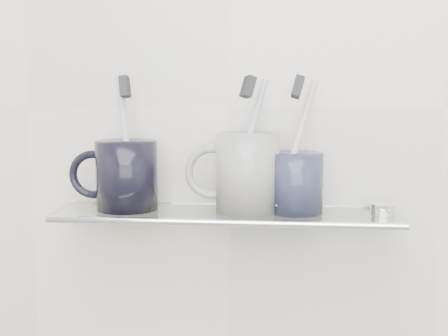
# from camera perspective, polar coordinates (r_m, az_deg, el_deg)

# --- Properties ---
(wall_back) EXTENTS (2.50, 0.00, 2.50)m
(wall_back) POSITION_cam_1_polar(r_m,az_deg,el_deg) (0.96, 0.55, 5.62)
(wall_back) COLOR beige
(wall_back) RESTS_ON ground
(shelf_glass) EXTENTS (0.50, 0.12, 0.01)m
(shelf_glass) POSITION_cam_1_polar(r_m,az_deg,el_deg) (0.91, 0.21, -4.24)
(shelf_glass) COLOR silver
(shelf_glass) RESTS_ON wall_back
(shelf_rail) EXTENTS (0.50, 0.01, 0.01)m
(shelf_rail) POSITION_cam_1_polar(r_m,az_deg,el_deg) (0.86, -0.13, -5.04)
(shelf_rail) COLOR silver
(shelf_rail) RESTS_ON shelf_glass
(bracket_left) EXTENTS (0.02, 0.03, 0.02)m
(bracket_left) POSITION_cam_1_polar(r_m,az_deg,el_deg) (1.00, -11.61, -3.95)
(bracket_left) COLOR silver
(bracket_left) RESTS_ON wall_back
(bracket_right) EXTENTS (0.02, 0.03, 0.02)m
(bracket_right) POSITION_cam_1_polar(r_m,az_deg,el_deg) (0.97, 12.97, -4.42)
(bracket_right) COLOR silver
(bracket_right) RESTS_ON wall_back
(mug_left) EXTENTS (0.10, 0.10, 0.10)m
(mug_left) POSITION_cam_1_polar(r_m,az_deg,el_deg) (0.93, -8.87, -0.65)
(mug_left) COLOR black
(mug_left) RESTS_ON shelf_glass
(mug_left_handle) EXTENTS (0.07, 0.01, 0.07)m
(mug_left_handle) POSITION_cam_1_polar(r_m,az_deg,el_deg) (0.95, -11.89, -0.60)
(mug_left_handle) COLOR black
(mug_left_handle) RESTS_ON mug_left
(toothbrush_left) EXTENTS (0.03, 0.04, 0.19)m
(toothbrush_left) POSITION_cam_1_polar(r_m,az_deg,el_deg) (0.93, -8.94, 2.41)
(toothbrush_left) COLOR #97AEB7
(toothbrush_left) RESTS_ON mug_left
(bristles_left) EXTENTS (0.02, 0.03, 0.03)m
(bristles_left) POSITION_cam_1_polar(r_m,az_deg,el_deg) (0.92, -9.05, 7.35)
(bristles_left) COLOR #232426
(bristles_left) RESTS_ON toothbrush_left
(mug_center) EXTENTS (0.10, 0.10, 0.11)m
(mug_center) POSITION_cam_1_polar(r_m,az_deg,el_deg) (0.91, 2.17, -0.43)
(mug_center) COLOR white
(mug_center) RESTS_ON shelf_glass
(mug_center_handle) EXTENTS (0.08, 0.01, 0.08)m
(mug_center_handle) POSITION_cam_1_polar(r_m,az_deg,el_deg) (0.91, -1.12, -0.38)
(mug_center_handle) COLOR white
(mug_center_handle) RESTS_ON mug_center
(toothbrush_center) EXTENTS (0.06, 0.06, 0.18)m
(toothbrush_center) POSITION_cam_1_polar(r_m,az_deg,el_deg) (0.90, 2.18, 2.33)
(toothbrush_center) COLOR #95A3B7
(toothbrush_center) RESTS_ON mug_center
(bristles_center) EXTENTS (0.03, 0.03, 0.03)m
(bristles_center) POSITION_cam_1_polar(r_m,az_deg,el_deg) (0.90, 2.21, 7.42)
(bristles_center) COLOR #232426
(bristles_center) RESTS_ON toothbrush_center
(mug_right) EXTENTS (0.08, 0.08, 0.09)m
(mug_right) POSITION_cam_1_polar(r_m,az_deg,el_deg) (0.91, 6.62, -1.35)
(mug_right) COLOR #181D35
(mug_right) RESTS_ON shelf_glass
(mug_right_handle) EXTENTS (0.06, 0.01, 0.06)m
(mug_right_handle) POSITION_cam_1_polar(r_m,az_deg,el_deg) (0.91, 3.80, -1.31)
(mug_right_handle) COLOR #181D35
(mug_right_handle) RESTS_ON mug_right
(toothbrush_right) EXTENTS (0.06, 0.06, 0.18)m
(toothbrush_right) POSITION_cam_1_polar(r_m,az_deg,el_deg) (0.90, 6.68, 2.27)
(toothbrush_right) COLOR beige
(toothbrush_right) RESTS_ON mug_right
(bristles_right) EXTENTS (0.02, 0.03, 0.04)m
(bristles_right) POSITION_cam_1_polar(r_m,az_deg,el_deg) (0.90, 6.76, 7.37)
(bristles_right) COLOR #232426
(bristles_right) RESTS_ON toothbrush_right
(chrome_cap) EXTENTS (0.04, 0.04, 0.02)m
(chrome_cap) POSITION_cam_1_polar(r_m,az_deg,el_deg) (0.93, 14.34, -3.63)
(chrome_cap) COLOR silver
(chrome_cap) RESTS_ON shelf_glass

